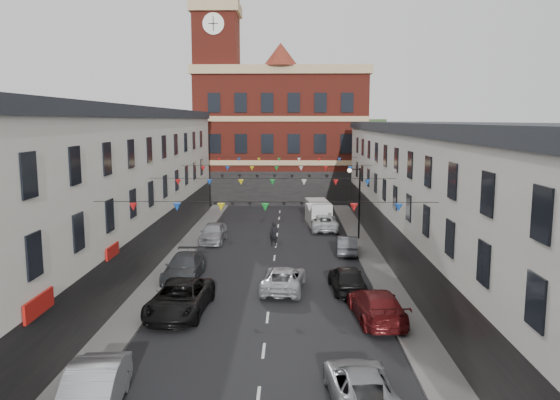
# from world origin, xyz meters

# --- Properties ---
(ground) EXTENTS (160.00, 160.00, 0.00)m
(ground) POSITION_xyz_m (0.00, 0.00, 0.00)
(ground) COLOR black
(ground) RESTS_ON ground
(pavement_left) EXTENTS (1.80, 64.00, 0.15)m
(pavement_left) POSITION_xyz_m (-6.90, 2.00, 0.07)
(pavement_left) COLOR #605E5B
(pavement_left) RESTS_ON ground
(pavement_right) EXTENTS (1.80, 64.00, 0.15)m
(pavement_right) POSITION_xyz_m (6.90, 2.00, 0.07)
(pavement_right) COLOR #605E5B
(pavement_right) RESTS_ON ground
(terrace_left) EXTENTS (8.40, 56.00, 10.70)m
(terrace_left) POSITION_xyz_m (-11.78, 1.00, 5.35)
(terrace_left) COLOR beige
(terrace_left) RESTS_ON ground
(terrace_right) EXTENTS (8.40, 56.00, 9.70)m
(terrace_right) POSITION_xyz_m (11.78, 1.00, 4.85)
(terrace_right) COLOR silver
(terrace_right) RESTS_ON ground
(civic_building) EXTENTS (20.60, 13.30, 18.50)m
(civic_building) POSITION_xyz_m (0.00, 37.95, 8.14)
(civic_building) COLOR maroon
(civic_building) RESTS_ON ground
(clock_tower) EXTENTS (5.60, 5.60, 30.00)m
(clock_tower) POSITION_xyz_m (-7.50, 35.00, 14.93)
(clock_tower) COLOR maroon
(clock_tower) RESTS_ON ground
(distant_hill) EXTENTS (40.00, 14.00, 10.00)m
(distant_hill) POSITION_xyz_m (-4.00, 62.00, 5.00)
(distant_hill) COLOR #294922
(distant_hill) RESTS_ON ground
(street_lamp) EXTENTS (1.10, 0.36, 6.00)m
(street_lamp) POSITION_xyz_m (6.55, 14.00, 3.90)
(street_lamp) COLOR black
(street_lamp) RESTS_ON ground
(car_left_b) EXTENTS (2.21, 5.13, 1.64)m
(car_left_b) POSITION_xyz_m (-5.50, -13.28, 0.82)
(car_left_b) COLOR #9EA0A5
(car_left_b) RESTS_ON ground
(car_left_c) EXTENTS (3.06, 5.99, 1.62)m
(car_left_c) POSITION_xyz_m (-4.52, -3.51, 0.81)
(car_left_c) COLOR black
(car_left_c) RESTS_ON ground
(car_left_d) EXTENTS (2.23, 5.28, 1.52)m
(car_left_d) POSITION_xyz_m (-5.50, 2.70, 0.76)
(car_left_d) COLOR #3A3E41
(car_left_d) RESTS_ON ground
(car_left_e) EXTENTS (2.00, 4.75, 1.60)m
(car_left_e) POSITION_xyz_m (-5.11, 13.00, 0.80)
(car_left_e) COLOR #97999F
(car_left_e) RESTS_ON ground
(car_right_b) EXTENTS (2.54, 4.95, 1.34)m
(car_right_b) POSITION_xyz_m (3.60, -12.32, 0.67)
(car_right_b) COLOR gray
(car_right_b) RESTS_ON ground
(car_right_c) EXTENTS (2.67, 5.56, 1.56)m
(car_right_c) POSITION_xyz_m (5.42, -4.29, 0.78)
(car_right_c) COLOR maroon
(car_right_c) RESTS_ON ground
(car_right_d) EXTENTS (2.08, 4.62, 1.54)m
(car_right_d) POSITION_xyz_m (4.43, 0.35, 0.77)
(car_right_d) COLOR black
(car_right_d) RESTS_ON ground
(car_right_e) EXTENTS (1.78, 4.19, 1.34)m
(car_right_e) POSITION_xyz_m (5.38, 9.40, 0.67)
(car_right_e) COLOR #52545A
(car_right_e) RESTS_ON ground
(car_right_f) EXTENTS (2.43, 5.22, 1.45)m
(car_right_f) POSITION_xyz_m (4.20, 18.04, 0.72)
(car_right_f) COLOR silver
(car_right_f) RESTS_ON ground
(moving_car) EXTENTS (2.83, 5.22, 1.39)m
(moving_car) POSITION_xyz_m (0.76, 0.51, 0.69)
(moving_car) COLOR #B3B5BA
(moving_car) RESTS_ON ground
(white_van) EXTENTS (2.39, 5.17, 2.22)m
(white_van) POSITION_xyz_m (3.80, 21.07, 1.11)
(white_van) COLOR silver
(white_van) RESTS_ON ground
(pedestrian) EXTENTS (0.80, 0.65, 1.88)m
(pedestrian) POSITION_xyz_m (-0.15, 11.82, 0.94)
(pedestrian) COLOR black
(pedestrian) RESTS_ON ground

